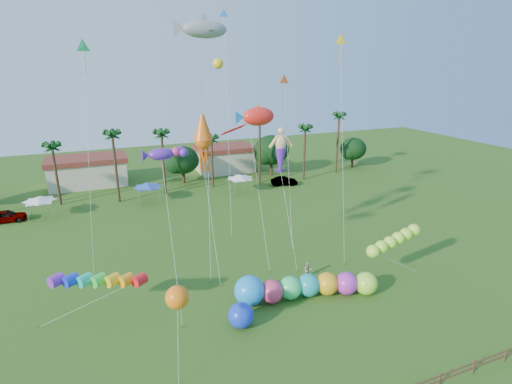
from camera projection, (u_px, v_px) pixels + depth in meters
name	position (u px, v px, depth m)	size (l,w,h in m)	color
ground	(309.00, 351.00, 28.55)	(160.00, 160.00, 0.00)	#285116
tree_line	(199.00, 158.00, 67.21)	(69.46, 8.91, 11.00)	#3A2819
buildings_row	(154.00, 167.00, 70.79)	(35.00, 7.00, 4.00)	beige
tent_row	(148.00, 186.00, 57.49)	(31.00, 4.00, 0.60)	white
car_a	(6.00, 216.00, 51.47)	(1.89, 4.71, 1.60)	#4C4C54
car_b	(284.00, 181.00, 66.95)	(1.52, 4.35, 1.43)	#4C4C54
spectator_b	(308.00, 270.00, 38.11)	(0.78, 0.61, 1.61)	#A6A28A
caterpillar_inflatable	(301.00, 287.00, 34.68)	(12.77, 4.99, 2.62)	#D73862
blue_ball	(241.00, 315.00, 30.93)	(2.03, 2.03, 2.03)	blue
rainbow_tube	(116.00, 284.00, 30.97)	(9.46, 3.71, 3.76)	red
green_worm	(373.00, 251.00, 36.28)	(8.96, 3.70, 4.05)	#B3FD38
orange_ball_kite	(177.00, 297.00, 25.79)	(2.03, 3.00, 6.01)	orange
merman_kite	(281.00, 154.00, 40.32)	(2.03, 5.66, 13.15)	#F3C38A
fish_kite	(259.00, 116.00, 39.78)	(5.03, 6.26, 15.60)	red
shark_kite	(205.00, 29.00, 36.21)	(5.86, 7.39, 23.56)	gray
squid_kite	(203.00, 141.00, 36.21)	(1.87, 4.89, 15.41)	orange
lobster_kite	(161.00, 154.00, 31.54)	(3.64, 6.05, 13.48)	#5722AD
delta_kite_red	(284.00, 83.00, 42.19)	(1.25, 4.38, 18.52)	#D04B17
delta_kite_yellow	(341.00, 45.00, 37.79)	(1.28, 4.20, 22.29)	yellow
delta_kite_green	(83.00, 50.00, 34.23)	(2.37, 3.90, 21.65)	#30CE6D
delta_kite_blue	(224.00, 21.00, 43.76)	(1.61, 4.48, 25.28)	#1B82F3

